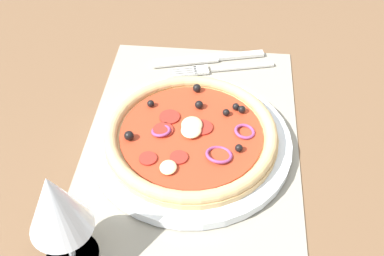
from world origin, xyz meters
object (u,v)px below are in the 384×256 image
pizza (194,134)px  fork (217,69)px  knife (208,59)px  plate (194,143)px  wine_glass (56,207)px

pizza → fork: size_ratio=1.40×
knife → plate: bearing=74.3°
wine_glass → pizza: bearing=-34.2°
pizza → knife: size_ratio=1.27×
fork → knife: (2.78, 1.89, 0.03)cm
knife → fork: bearing=109.7°
plate → fork: plate is taller
plate → knife: plate is taller
plate → wine_glass: size_ratio=1.96×
plate → fork: 18.51cm
fork → pizza: bearing=68.9°
pizza → knife: 21.26cm
plate → pizza: pizza is taller
fork → wine_glass: bearing=54.0°
pizza → fork: (18.36, -2.36, -2.25)cm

